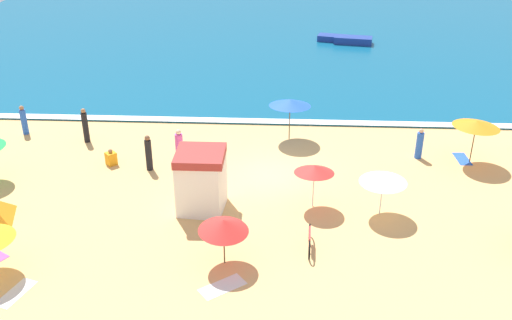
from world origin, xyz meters
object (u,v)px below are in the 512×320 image
object	(u,v)px
lifeguard_cabana	(201,180)
beach_umbrella_0	(290,103)
beach_umbrella_6	(314,169)
beachgoer_7	(179,146)
parked_bicycle	(310,240)
beachgoer_2	(111,158)
beachgoer_6	(419,144)
beach_umbrella_4	(477,124)
beach_umbrella_5	(383,178)
beachgoer_3	(149,153)
small_boat_0	(353,40)
beachgoer_4	(85,126)
small_boat_1	(337,38)
beach_umbrella_2	(224,225)
beachgoer_1	(24,121)

from	to	relation	value
lifeguard_cabana	beach_umbrella_0	bearing A→B (deg)	63.08
beach_umbrella_6	beachgoer_7	xyz separation A→B (m)	(-6.38, 4.05, -1.01)
parked_bicycle	beachgoer_2	xyz separation A→B (m)	(-9.38, 6.48, -0.04)
beachgoer_6	beach_umbrella_4	bearing A→B (deg)	-9.17
beach_umbrella_5	beach_umbrella_0	bearing A→B (deg)	117.30
beachgoer_3	small_boat_0	bearing A→B (deg)	62.31
parked_bicycle	beachgoer_3	distance (m)	9.58
beach_umbrella_0	beachgoer_4	xyz separation A→B (m)	(-10.61, -0.90, -1.16)
beachgoer_2	beachgoer_3	size ratio (longest dim) A/B	0.46
small_boat_1	small_boat_0	bearing A→B (deg)	-26.48
parked_bicycle	beachgoer_7	size ratio (longest dim) A/B	1.12
beachgoer_2	beachgoer_3	world-z (taller)	beachgoer_3
beach_umbrella_0	beach_umbrella_5	bearing A→B (deg)	-62.70
beachgoer_6	small_boat_1	bearing A→B (deg)	96.59
beach_umbrella_2	beachgoer_1	world-z (taller)	beach_umbrella_2
beach_umbrella_2	beachgoer_1	size ratio (longest dim) A/B	1.59
beach_umbrella_2	beach_umbrella_5	xyz separation A→B (m)	(6.11, 3.65, 0.08)
beach_umbrella_4	beachgoer_7	size ratio (longest dim) A/B	1.90
parked_bicycle	beachgoer_3	world-z (taller)	beachgoer_3
small_boat_0	small_boat_1	bearing A→B (deg)	153.52
lifeguard_cabana	beach_umbrella_2	world-z (taller)	lifeguard_cabana
parked_bicycle	beachgoer_4	bearing A→B (deg)	141.64
beach_umbrella_5	beachgoer_7	bearing A→B (deg)	153.54
lifeguard_cabana	beachgoer_7	size ratio (longest dim) A/B	1.62
beachgoer_7	beachgoer_2	bearing A→B (deg)	-168.10
small_boat_0	beachgoer_2	bearing A→B (deg)	-121.96
parked_bicycle	beach_umbrella_6	bearing A→B (deg)	85.66
beachgoer_3	beachgoer_6	bearing A→B (deg)	8.41
lifeguard_cabana	beach_umbrella_5	world-z (taller)	lifeguard_cabana
beachgoer_6	beach_umbrella_5	bearing A→B (deg)	-116.05
small_boat_1	lifeguard_cabana	bearing A→B (deg)	-106.01
lifeguard_cabana	beach_umbrella_5	distance (m)	7.43
beach_umbrella_4	beachgoer_4	size ratio (longest dim) A/B	1.66
beachgoer_3	beach_umbrella_2	bearing A→B (deg)	-58.84
beach_umbrella_5	beachgoer_6	world-z (taller)	beach_umbrella_5
beachgoer_7	lifeguard_cabana	bearing A→B (deg)	-68.89
beach_umbrella_5	beachgoer_4	world-z (taller)	beach_umbrella_5
beachgoer_3	beachgoer_7	world-z (taller)	beachgoer_3
beach_umbrella_2	beachgoer_7	xyz separation A→B (m)	(-3.04, 8.21, -0.86)
beach_umbrella_2	beachgoer_6	world-z (taller)	beach_umbrella_2
beachgoer_1	beachgoer_3	world-z (taller)	beachgoer_3
beach_umbrella_0	small_boat_0	xyz separation A→B (m)	(5.18, 18.68, -1.68)
beach_umbrella_0	beach_umbrella_2	size ratio (longest dim) A/B	1.00
beach_umbrella_2	beach_umbrella_5	world-z (taller)	beach_umbrella_5
beachgoer_6	small_boat_1	size ratio (longest dim) A/B	0.47
beach_umbrella_5	beachgoer_7	world-z (taller)	beach_umbrella_5
beachgoer_2	beach_umbrella_4	bearing A→B (deg)	3.66
beachgoer_4	beachgoer_6	distance (m)	17.03
parked_bicycle	small_boat_1	xyz separation A→B (m)	(3.18, 29.20, -0.04)
small_boat_0	beach_umbrella_0	bearing A→B (deg)	-105.50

